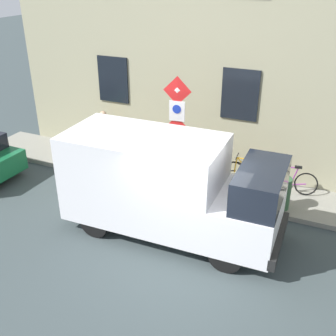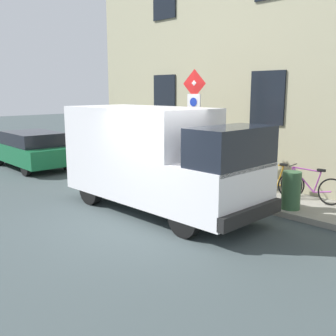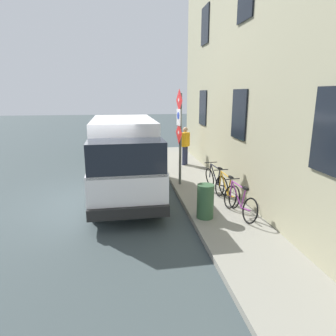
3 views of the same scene
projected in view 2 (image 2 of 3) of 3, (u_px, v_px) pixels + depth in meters
ground_plane at (148, 225)px, 8.72m from camera, size 80.00×80.00×0.00m
sidewalk_slab at (245, 194)px, 11.08m from camera, size 1.85×17.54×0.14m
building_facade at (277, 43)px, 11.14m from camera, size 0.75×15.54×8.43m
sign_post_stacked at (194, 115)px, 11.11m from camera, size 0.17×0.56×3.22m
delivery_van at (157, 157)px, 9.60m from camera, size 2.12×5.37×2.50m
parked_hatchback at (32, 149)px, 15.02m from camera, size 1.85×4.04×1.38m
bicycle_purple at (310, 187)px, 10.03m from camera, size 0.50×1.72×0.89m
bicycle_orange at (274, 180)px, 10.77m from camera, size 0.46×1.72×0.89m
bicycle_black at (243, 174)px, 11.51m from camera, size 0.47×1.71×0.89m
pedestrian at (149, 143)px, 14.00m from camera, size 0.46×0.47×1.72m
litter_bin at (291, 190)px, 9.36m from camera, size 0.44×0.44×0.90m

